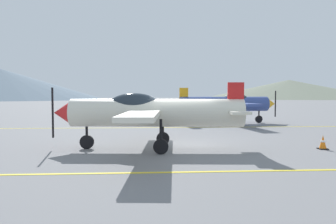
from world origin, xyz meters
TOP-DOWN VIEW (x-y plane):
  - ground_plane at (0.00, 0.00)m, footprint 400.00×400.00m
  - apron_line_near at (0.00, -4.69)m, footprint 80.00×0.16m
  - apron_line_far at (0.00, 8.31)m, footprint 80.00×0.16m
  - airplane_near at (-1.39, -0.54)m, footprint 8.10×9.31m
  - airplane_mid at (4.87, 11.33)m, footprint 8.12×9.32m
  - traffic_cone_front at (5.84, -1.00)m, footprint 0.36×0.36m
  - hill_left at (-65.08, 133.11)m, footprint 88.47×88.47m
  - hill_centerleft at (72.18, 153.16)m, footprint 89.94×89.94m

SIDE VIEW (x-z plane):
  - ground_plane at x=0.00m, z-range 0.00..0.00m
  - apron_line_near at x=0.00m, z-range 0.00..0.01m
  - apron_line_far at x=0.00m, z-range 0.00..0.01m
  - traffic_cone_front at x=5.84m, z-range -0.01..0.58m
  - airplane_near at x=-1.39m, z-range 0.18..2.96m
  - airplane_mid at x=4.87m, z-range 0.18..2.96m
  - hill_centerleft at x=72.18m, z-range 0.00..9.73m
  - hill_left at x=-65.08m, z-range 0.00..13.41m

